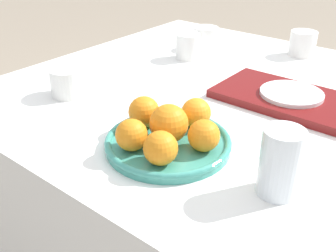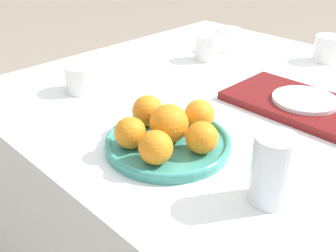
{
  "view_description": "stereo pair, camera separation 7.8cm",
  "coord_description": "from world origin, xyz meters",
  "px_view_note": "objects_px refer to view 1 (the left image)",
  "views": [
    {
      "loc": [
        0.45,
        -0.85,
        1.15
      ],
      "look_at": [
        0.03,
        -0.32,
        0.78
      ],
      "focal_mm": 42.0,
      "sensor_mm": 36.0,
      "label": 1
    },
    {
      "loc": [
        0.51,
        -0.8,
        1.15
      ],
      "look_at": [
        0.03,
        -0.32,
        0.78
      ],
      "focal_mm": 42.0,
      "sensor_mm": 36.0,
      "label": 2
    }
  ],
  "objects_px": {
    "orange_5": "(204,136)",
    "side_plate": "(292,94)",
    "orange_3": "(161,148)",
    "serving_tray": "(291,99)",
    "orange_1": "(144,112)",
    "cup_2": "(206,38)",
    "orange_4": "(196,113)",
    "water_glass": "(280,163)",
    "cup_0": "(303,43)",
    "cup_1": "(68,82)",
    "cup_3": "(188,46)",
    "orange_0": "(169,124)",
    "orange_2": "(132,135)",
    "fruit_platter": "(168,142)"
  },
  "relations": [
    {
      "from": "orange_1",
      "to": "cup_0",
      "type": "height_order",
      "value": "orange_1"
    },
    {
      "from": "water_glass",
      "to": "cup_0",
      "type": "height_order",
      "value": "water_glass"
    },
    {
      "from": "orange_5",
      "to": "water_glass",
      "type": "relative_size",
      "value": 0.52
    },
    {
      "from": "orange_2",
      "to": "orange_4",
      "type": "bearing_deg",
      "value": 74.29
    },
    {
      "from": "orange_5",
      "to": "side_plate",
      "type": "distance_m",
      "value": 0.34
    },
    {
      "from": "orange_1",
      "to": "orange_2",
      "type": "xyz_separation_m",
      "value": [
        0.04,
        -0.09,
        -0.0
      ]
    },
    {
      "from": "orange_0",
      "to": "cup_2",
      "type": "bearing_deg",
      "value": 117.64
    },
    {
      "from": "fruit_platter",
      "to": "cup_3",
      "type": "distance_m",
      "value": 0.56
    },
    {
      "from": "serving_tray",
      "to": "cup_3",
      "type": "height_order",
      "value": "cup_3"
    },
    {
      "from": "fruit_platter",
      "to": "cup_3",
      "type": "relative_size",
      "value": 3.18
    },
    {
      "from": "orange_4",
      "to": "orange_0",
      "type": "bearing_deg",
      "value": -94.96
    },
    {
      "from": "orange_3",
      "to": "cup_0",
      "type": "distance_m",
      "value": 0.8
    },
    {
      "from": "orange_1",
      "to": "orange_3",
      "type": "relative_size",
      "value": 1.05
    },
    {
      "from": "orange_0",
      "to": "side_plate",
      "type": "relative_size",
      "value": 0.5
    },
    {
      "from": "orange_3",
      "to": "water_glass",
      "type": "distance_m",
      "value": 0.21
    },
    {
      "from": "orange_0",
      "to": "orange_4",
      "type": "relative_size",
      "value": 1.22
    },
    {
      "from": "serving_tray",
      "to": "cup_1",
      "type": "height_order",
      "value": "cup_1"
    },
    {
      "from": "orange_1",
      "to": "cup_2",
      "type": "relative_size",
      "value": 0.77
    },
    {
      "from": "orange_3",
      "to": "serving_tray",
      "type": "xyz_separation_m",
      "value": [
        0.07,
        0.43,
        -0.04
      ]
    },
    {
      "from": "orange_2",
      "to": "side_plate",
      "type": "relative_size",
      "value": 0.4
    },
    {
      "from": "water_glass",
      "to": "cup_2",
      "type": "bearing_deg",
      "value": 132.64
    },
    {
      "from": "orange_1",
      "to": "cup_0",
      "type": "xyz_separation_m",
      "value": [
        0.06,
        0.71,
        -0.01
      ]
    },
    {
      "from": "orange_0",
      "to": "cup_1",
      "type": "height_order",
      "value": "orange_0"
    },
    {
      "from": "side_plate",
      "to": "cup_3",
      "type": "xyz_separation_m",
      "value": [
        -0.4,
        0.11,
        0.02
      ]
    },
    {
      "from": "side_plate",
      "to": "cup_1",
      "type": "bearing_deg",
      "value": -146.11
    },
    {
      "from": "orange_0",
      "to": "serving_tray",
      "type": "height_order",
      "value": "orange_0"
    },
    {
      "from": "orange_4",
      "to": "cup_0",
      "type": "relative_size",
      "value": 0.75
    },
    {
      "from": "orange_0",
      "to": "serving_tray",
      "type": "relative_size",
      "value": 0.21
    },
    {
      "from": "orange_1",
      "to": "orange_2",
      "type": "height_order",
      "value": "orange_1"
    },
    {
      "from": "orange_1",
      "to": "water_glass",
      "type": "distance_m",
      "value": 0.31
    },
    {
      "from": "serving_tray",
      "to": "side_plate",
      "type": "relative_size",
      "value": 2.37
    },
    {
      "from": "orange_4",
      "to": "serving_tray",
      "type": "height_order",
      "value": "orange_4"
    },
    {
      "from": "fruit_platter",
      "to": "orange_1",
      "type": "distance_m",
      "value": 0.09
    },
    {
      "from": "cup_1",
      "to": "cup_3",
      "type": "xyz_separation_m",
      "value": [
        0.07,
        0.43,
        0.0
      ]
    },
    {
      "from": "orange_1",
      "to": "orange_5",
      "type": "relative_size",
      "value": 1.07
    },
    {
      "from": "side_plate",
      "to": "cup_3",
      "type": "distance_m",
      "value": 0.42
    },
    {
      "from": "orange_5",
      "to": "cup_1",
      "type": "relative_size",
      "value": 0.7
    },
    {
      "from": "orange_3",
      "to": "serving_tray",
      "type": "distance_m",
      "value": 0.44
    },
    {
      "from": "serving_tray",
      "to": "side_plate",
      "type": "distance_m",
      "value": 0.02
    },
    {
      "from": "orange_3",
      "to": "water_glass",
      "type": "xyz_separation_m",
      "value": [
        0.2,
        0.07,
        0.01
      ]
    },
    {
      "from": "orange_4",
      "to": "water_glass",
      "type": "relative_size",
      "value": 0.53
    },
    {
      "from": "side_plate",
      "to": "orange_1",
      "type": "bearing_deg",
      "value": -118.53
    },
    {
      "from": "orange_0",
      "to": "cup_2",
      "type": "distance_m",
      "value": 0.67
    },
    {
      "from": "side_plate",
      "to": "serving_tray",
      "type": "bearing_deg",
      "value": 90.0
    },
    {
      "from": "cup_2",
      "to": "orange_4",
      "type": "bearing_deg",
      "value": -58.04
    },
    {
      "from": "orange_4",
      "to": "fruit_platter",
      "type": "bearing_deg",
      "value": -95.36
    },
    {
      "from": "fruit_platter",
      "to": "orange_0",
      "type": "xyz_separation_m",
      "value": [
        0.0,
        0.0,
        0.04
      ]
    },
    {
      "from": "cup_2",
      "to": "cup_3",
      "type": "distance_m",
      "value": 0.12
    },
    {
      "from": "orange_2",
      "to": "orange_4",
      "type": "distance_m",
      "value": 0.16
    },
    {
      "from": "orange_3",
      "to": "side_plate",
      "type": "height_order",
      "value": "orange_3"
    }
  ]
}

